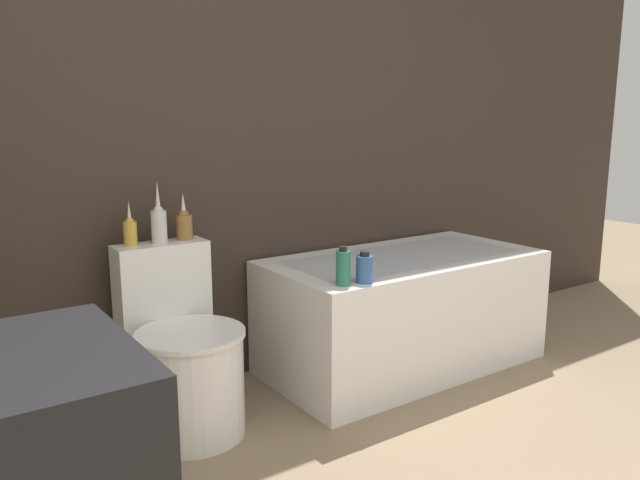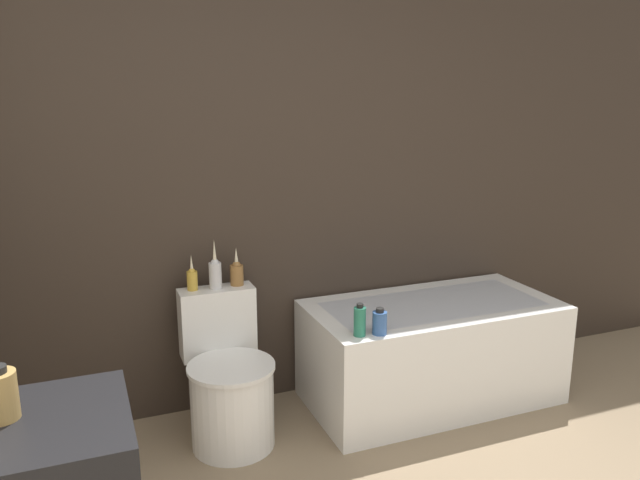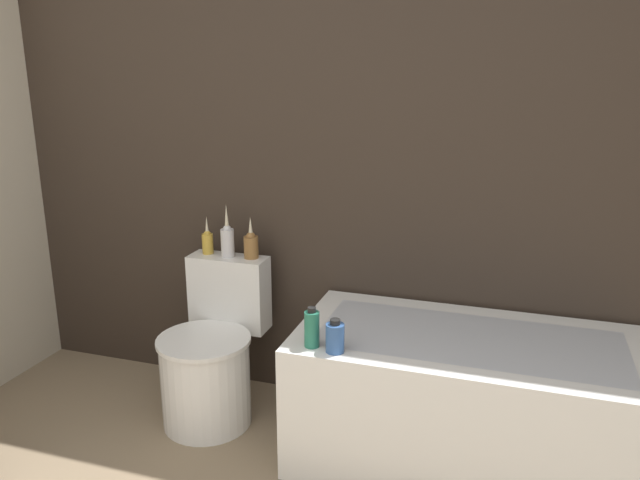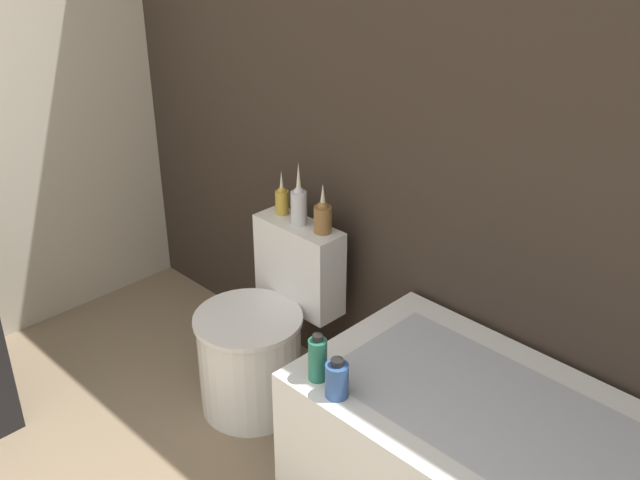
# 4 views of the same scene
# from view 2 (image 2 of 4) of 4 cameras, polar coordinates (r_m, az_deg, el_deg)

# --- Properties ---
(wall_back_tiled) EXTENTS (6.40, 0.06, 2.60)m
(wall_back_tiled) POSITION_cam_2_polar(r_m,az_deg,el_deg) (3.43, -4.10, 6.12)
(wall_back_tiled) COLOR #332821
(wall_back_tiled) RESTS_ON ground_plane
(bathtub) EXTENTS (1.41, 0.71, 0.58)m
(bathtub) POSITION_cam_2_polar(r_m,az_deg,el_deg) (3.67, 10.14, -9.94)
(bathtub) COLOR white
(bathtub) RESTS_ON ground
(toilet) EXTENTS (0.43, 0.57, 0.74)m
(toilet) POSITION_cam_2_polar(r_m,az_deg,el_deg) (3.26, -8.32, -13.05)
(toilet) COLOR white
(toilet) RESTS_ON ground
(soap_bottle_glass) EXTENTS (0.10, 0.10, 0.16)m
(soap_bottle_glass) POSITION_cam_2_polar(r_m,az_deg,el_deg) (2.04, -27.24, -12.48)
(soap_bottle_glass) COLOR tan
(soap_bottle_glass) RESTS_ON vanity_counter
(vase_gold) EXTENTS (0.05, 0.05, 0.19)m
(vase_gold) POSITION_cam_2_polar(r_m,az_deg,el_deg) (3.26, -11.61, -3.43)
(vase_gold) COLOR gold
(vase_gold) RESTS_ON toilet
(vase_silver) EXTENTS (0.06, 0.06, 0.26)m
(vase_silver) POSITION_cam_2_polar(r_m,az_deg,el_deg) (3.26, -9.56, -2.91)
(vase_silver) COLOR silver
(vase_silver) RESTS_ON toilet
(vase_bronze) EXTENTS (0.07, 0.07, 0.20)m
(vase_bronze) POSITION_cam_2_polar(r_m,az_deg,el_deg) (3.30, -7.63, -2.94)
(vase_bronze) COLOR olive
(vase_bronze) RESTS_ON toilet
(shampoo_bottle_tall) EXTENTS (0.06, 0.06, 0.16)m
(shampoo_bottle_tall) POSITION_cam_2_polar(r_m,az_deg,el_deg) (3.06, 3.65, -7.40)
(shampoo_bottle_tall) COLOR #267259
(shampoo_bottle_tall) RESTS_ON bathtub
(shampoo_bottle_short) EXTENTS (0.07, 0.07, 0.13)m
(shampoo_bottle_short) POSITION_cam_2_polar(r_m,az_deg,el_deg) (3.09, 5.47, -7.50)
(shampoo_bottle_short) COLOR #335999
(shampoo_bottle_short) RESTS_ON bathtub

